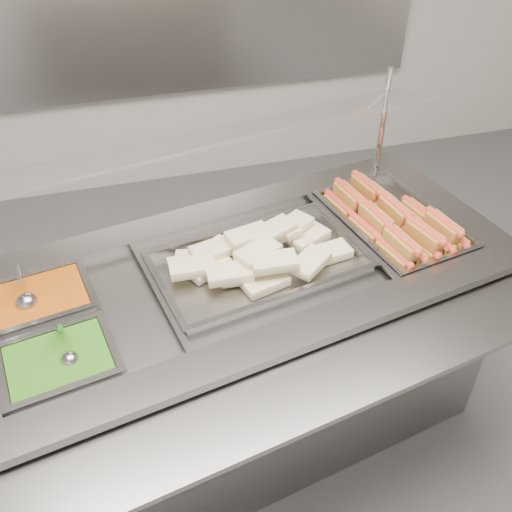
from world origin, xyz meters
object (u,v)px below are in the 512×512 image
object	(u,v)px
steam_counter	(244,355)
pan_wraps	(259,266)
serving_spoon	(68,354)
ladle	(27,301)
sneeze_guard	(213,141)
pan_hotdogs	(391,227)

from	to	relation	value
steam_counter	pan_wraps	bearing A→B (deg)	10.45
steam_counter	serving_spoon	size ratio (longest dim) A/B	11.56
ladle	serving_spoon	size ratio (longest dim) A/B	1.15
steam_counter	pan_wraps	xyz separation A→B (m)	(0.05, 0.01, 0.39)
steam_counter	ladle	bearing A→B (deg)	179.66
sneeze_guard	serving_spoon	bearing A→B (deg)	-138.62
steam_counter	ladle	xyz separation A→B (m)	(-0.64, 0.00, 0.42)
serving_spoon	ladle	bearing A→B (deg)	114.47
pan_wraps	ladle	world-z (taller)	ladle
steam_counter	serving_spoon	distance (m)	0.72
pan_wraps	ladle	bearing A→B (deg)	-179.49
steam_counter	sneeze_guard	distance (m)	0.77
steam_counter	serving_spoon	xyz separation A→B (m)	(-0.53, -0.24, 0.42)
steam_counter	pan_wraps	distance (m)	0.39
pan_hotdogs	ladle	distance (m)	1.21
ladle	serving_spoon	world-z (taller)	serving_spoon
steam_counter	ladle	size ratio (longest dim) A/B	10.02
ladle	sneeze_guard	bearing A→B (deg)	17.77
pan_hotdogs	serving_spoon	world-z (taller)	serving_spoon
pan_hotdogs	pan_wraps	bearing A→B (deg)	-169.55
sneeze_guard	pan_hotdogs	size ratio (longest dim) A/B	2.78
pan_wraps	pan_hotdogs	bearing A→B (deg)	10.45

